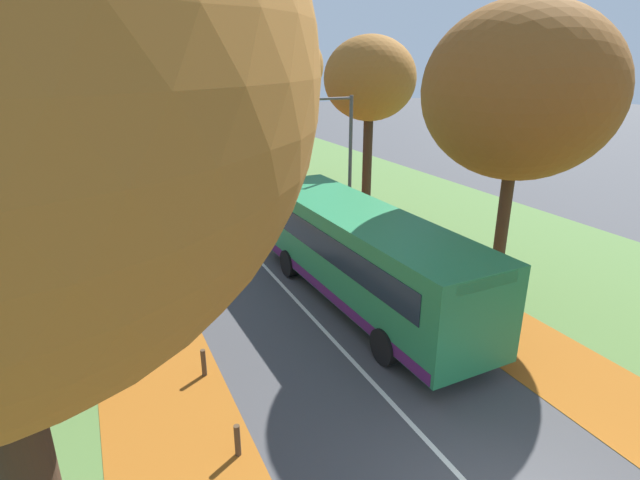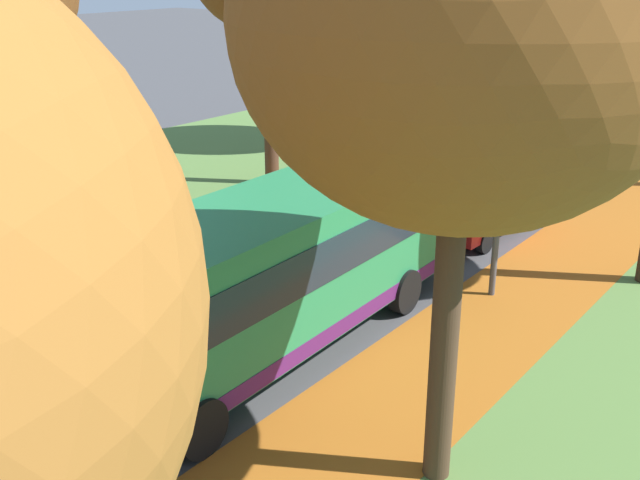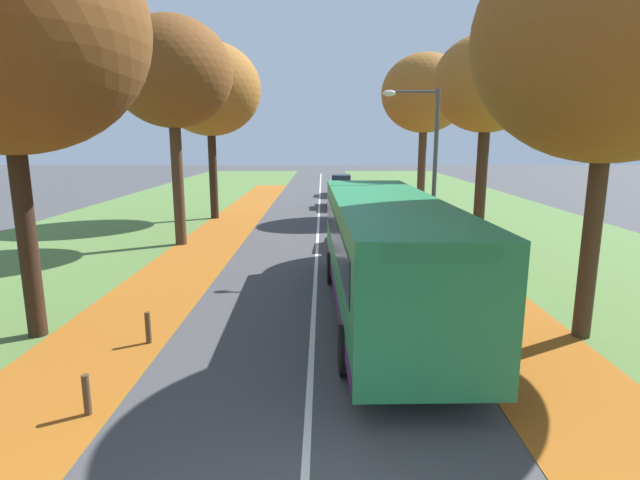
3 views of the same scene
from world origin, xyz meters
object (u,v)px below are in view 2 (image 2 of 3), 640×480
(tree_right_near, at_px, (466,20))
(car_black_third_in_line, at_px, (607,129))
(bus, at_px, (273,267))
(car_red_lead, at_px, (484,204))
(streetlamp_right, at_px, (491,128))
(bollard_fourth, at_px, (30,292))
(car_blue_following, at_px, (550,162))

(tree_right_near, relative_size, car_black_third_in_line, 2.09)
(bus, bearing_deg, tree_right_near, -17.60)
(car_red_lead, bearing_deg, streetlamp_right, -64.94)
(tree_right_near, relative_size, bus, 0.85)
(bollard_fourth, distance_m, car_red_lead, 11.70)
(bus, height_order, car_blue_following, bus)
(car_black_third_in_line, bearing_deg, car_red_lead, -87.67)
(bollard_fourth, bearing_deg, streetlamp_right, 42.64)
(bollard_fourth, distance_m, car_blue_following, 16.54)
(bollard_fourth, height_order, car_red_lead, car_red_lead)
(bus, bearing_deg, bollard_fourth, -161.19)
(streetlamp_right, xyz_separation_m, car_red_lead, (-1.69, 3.61, -2.92))
(bollard_fourth, height_order, car_black_third_in_line, car_black_third_in_line)
(tree_right_near, xyz_separation_m, car_blue_following, (-4.40, 15.21, -5.58))
(bollard_fourth, distance_m, streetlamp_right, 10.42)
(streetlamp_right, xyz_separation_m, bus, (-1.88, -4.85, -2.03))
(bus, relative_size, car_black_third_in_line, 2.45)
(streetlamp_right, relative_size, car_blue_following, 1.42)
(tree_right_near, height_order, bus, tree_right_near)
(streetlamp_right, relative_size, car_black_third_in_line, 1.40)
(bollard_fourth, xyz_separation_m, car_red_lead, (5.56, 10.29, 0.45))
(bollard_fourth, height_order, streetlamp_right, streetlamp_right)
(streetlamp_right, height_order, bus, streetlamp_right)
(bollard_fourth, xyz_separation_m, car_black_third_in_line, (5.08, 22.00, 0.45))
(tree_right_near, distance_m, bus, 6.52)
(streetlamp_right, bearing_deg, car_blue_following, 102.33)
(bollard_fourth, xyz_separation_m, bus, (5.36, 1.83, 1.34))
(car_blue_following, bearing_deg, car_black_third_in_line, 91.79)
(bus, distance_m, car_red_lead, 8.51)
(bollard_fourth, relative_size, streetlamp_right, 0.12)
(car_blue_following, bearing_deg, streetlamp_right, -77.67)
(bus, bearing_deg, car_black_third_in_line, 90.80)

